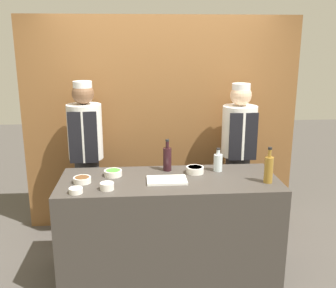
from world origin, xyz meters
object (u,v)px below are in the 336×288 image
(sauce_bowl_purple, at_px, (195,170))
(chef_right, at_px, (238,155))
(sauce_bowl_white, at_px, (107,186))
(sauce_bowl_green, at_px, (113,173))
(cutting_board, at_px, (167,180))
(bottle_clear, at_px, (218,162))
(bottle_wine, at_px, (167,158))
(chef_left, at_px, (86,156))
(sauce_bowl_orange, at_px, (76,190))
(bottle_vinegar, at_px, (269,169))
(sauce_bowl_brown, at_px, (82,180))

(sauce_bowl_purple, height_order, chef_right, chef_right)
(sauce_bowl_white, bearing_deg, sauce_bowl_green, 84.95)
(cutting_board, bearing_deg, bottle_clear, 26.04)
(sauce_bowl_white, xyz_separation_m, bottle_wine, (0.53, 0.45, 0.09))
(chef_left, bearing_deg, bottle_wine, -34.37)
(sauce_bowl_orange, relative_size, bottle_wine, 0.37)
(cutting_board, distance_m, bottle_wine, 0.31)
(bottle_clear, bearing_deg, sauce_bowl_white, -158.31)
(sauce_bowl_purple, relative_size, bottle_vinegar, 0.51)
(sauce_bowl_green, height_order, bottle_wine, bottle_wine)
(sauce_bowl_brown, bearing_deg, cutting_board, -1.89)
(sauce_bowl_white, xyz_separation_m, bottle_clear, (1.00, 0.40, 0.05))
(cutting_board, xyz_separation_m, chef_right, (0.85, 0.85, -0.04))
(sauce_bowl_green, relative_size, cutting_board, 0.46)
(bottle_vinegar, bearing_deg, cutting_board, 173.72)
(sauce_bowl_brown, bearing_deg, bottle_vinegar, -4.28)
(bottle_clear, bearing_deg, sauce_bowl_orange, -159.90)
(bottle_wine, bearing_deg, sauce_bowl_white, -139.87)
(sauce_bowl_purple, relative_size, chef_right, 0.09)
(sauce_bowl_orange, distance_m, bottle_vinegar, 1.62)
(cutting_board, distance_m, chef_left, 1.17)
(sauce_bowl_purple, xyz_separation_m, chef_right, (0.57, 0.66, -0.06))
(sauce_bowl_brown, xyz_separation_m, chef_left, (-0.07, 0.83, -0.03))
(sauce_bowl_white, bearing_deg, chef_left, 106.15)
(bottle_wine, relative_size, chef_left, 0.17)
(bottle_wine, bearing_deg, chef_right, 34.39)
(sauce_bowl_green, xyz_separation_m, bottle_vinegar, (1.34, -0.28, 0.09))
(chef_left, bearing_deg, sauce_bowl_white, -73.85)
(cutting_board, distance_m, bottle_clear, 0.56)
(sauce_bowl_purple, distance_m, sauce_bowl_green, 0.75)
(bottle_wine, distance_m, chef_right, 1.01)
(bottle_clear, bearing_deg, sauce_bowl_green, -176.35)
(sauce_bowl_brown, xyz_separation_m, bottle_vinegar, (1.59, -0.12, 0.10))
(sauce_bowl_purple, bearing_deg, chef_right, 48.87)
(sauce_bowl_purple, relative_size, sauce_bowl_white, 1.41)
(bottle_vinegar, xyz_separation_m, chef_right, (-0.02, 0.95, -0.15))
(sauce_bowl_brown, xyz_separation_m, sauce_bowl_white, (0.22, -0.18, 0.01))
(bottle_wine, xyz_separation_m, chef_left, (-0.82, 0.56, -0.12))
(sauce_bowl_brown, height_order, bottle_clear, bottle_clear)
(bottle_vinegar, distance_m, chef_left, 1.92)
(sauce_bowl_green, relative_size, chef_right, 0.09)
(sauce_bowl_white, relative_size, bottle_clear, 0.52)
(sauce_bowl_brown, relative_size, sauce_bowl_orange, 1.36)
(sauce_bowl_orange, xyz_separation_m, sauce_bowl_purple, (1.02, 0.41, 0.01))
(sauce_bowl_purple, height_order, chef_left, chef_left)
(bottle_clear, xyz_separation_m, chef_left, (-1.29, 0.61, -0.09))
(bottle_vinegar, bearing_deg, bottle_wine, 155.24)
(sauce_bowl_white, bearing_deg, cutting_board, 17.12)
(bottle_wine, bearing_deg, chef_left, 145.63)
(cutting_board, bearing_deg, sauce_bowl_white, -162.88)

